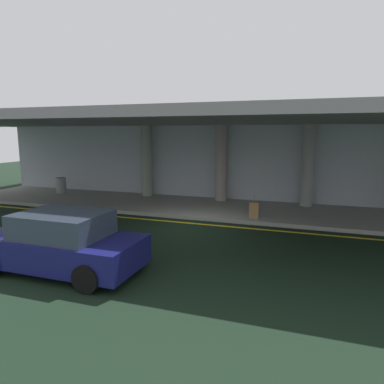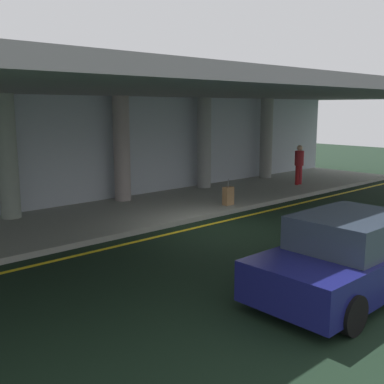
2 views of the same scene
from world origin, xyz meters
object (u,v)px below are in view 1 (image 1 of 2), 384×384
object	(u,v)px
support_column_left_mid	(221,163)
suitcase_upright_primary	(254,210)
trash_bin_steel	(61,185)
support_column_far_left	(147,161)
support_column_center	(308,166)
car_navy	(61,243)

from	to	relation	value
support_column_left_mid	suitcase_upright_primary	world-z (taller)	support_column_left_mid
trash_bin_steel	support_column_far_left	bearing A→B (deg)	9.59
support_column_center	trash_bin_steel	distance (m)	12.98
support_column_far_left	support_column_left_mid	bearing A→B (deg)	0.00
support_column_far_left	trash_bin_steel	distance (m)	5.14
support_column_left_mid	support_column_center	xyz separation A→B (m)	(4.00, 0.00, 0.00)
support_column_far_left	suitcase_upright_primary	distance (m)	7.04
support_column_far_left	support_column_left_mid	distance (m)	4.00
support_column_center	trash_bin_steel	xyz separation A→B (m)	(-12.87, -0.82, -1.40)
support_column_far_left	support_column_center	bearing A→B (deg)	0.00
support_column_center	support_column_left_mid	bearing A→B (deg)	180.00
car_navy	trash_bin_steel	size ratio (longest dim) A/B	4.82
car_navy	suitcase_upright_primary	distance (m)	7.50
suitcase_upright_primary	car_navy	bearing A→B (deg)	-121.80
support_column_far_left	car_navy	size ratio (longest dim) A/B	0.89
car_navy	trash_bin_steel	xyz separation A→B (m)	(-7.26, 8.79, -0.14)
suitcase_upright_primary	trash_bin_steel	distance (m)	11.24
support_column_left_mid	car_navy	bearing A→B (deg)	-99.52
support_column_left_mid	trash_bin_steel	distance (m)	9.02
suitcase_upright_primary	trash_bin_steel	size ratio (longest dim) A/B	1.06
support_column_far_left	suitcase_upright_primary	xyz separation A→B (m)	(6.13, -3.12, -1.51)
car_navy	support_column_center	bearing A→B (deg)	-121.18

